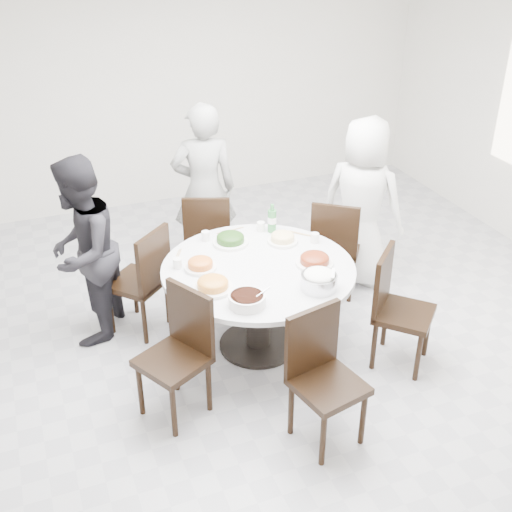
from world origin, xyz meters
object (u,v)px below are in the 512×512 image
object	(u,v)px
dining_table	(258,308)
diner_left	(82,252)
chair_sw	(172,358)
chair_ne	(336,245)
beverage_bottle	(272,218)
soup_bowl	(247,300)
diner_right	(362,203)
chair_s	(329,383)
rice_bowl	(319,282)
chair_nw	(137,280)
diner_middle	(204,190)
chair_n	(209,237)
chair_se	(405,311)

from	to	relation	value
dining_table	diner_left	size ratio (longest dim) A/B	0.96
diner_left	chair_sw	bearing A→B (deg)	46.08
chair_ne	beverage_bottle	bearing A→B (deg)	39.80
chair_ne	soup_bowl	bearing A→B (deg)	75.49
chair_sw	diner_right	distance (m)	2.44
chair_s	rice_bowl	world-z (taller)	chair_s
chair_ne	chair_nw	xyz separation A→B (m)	(-1.82, 0.05, 0.00)
chair_sw	diner_middle	size ratio (longest dim) A/B	0.57
diner_left	soup_bowl	size ratio (longest dim) A/B	5.98
chair_ne	chair_n	world-z (taller)	same
chair_s	diner_middle	world-z (taller)	diner_middle
chair_n	chair_sw	distance (m)	1.82
chair_s	chair_se	xyz separation A→B (m)	(0.92, 0.53, 0.00)
diner_middle	dining_table	bearing A→B (deg)	100.57
dining_table	chair_s	bearing A→B (deg)	-87.53
chair_s	diner_right	xyz separation A→B (m)	(1.23, 1.79, 0.33)
chair_se	diner_middle	distance (m)	2.25
chair_s	beverage_bottle	world-z (taller)	beverage_bottle
chair_nw	beverage_bottle	size ratio (longest dim) A/B	3.76
chair_sw	rice_bowl	world-z (taller)	chair_sw
chair_sw	soup_bowl	xyz separation A→B (m)	(0.56, 0.05, 0.32)
chair_s	beverage_bottle	bearing A→B (deg)	67.68
chair_s	diner_right	bearing A→B (deg)	42.80
chair_ne	rice_bowl	world-z (taller)	chair_ne
chair_n	chair_se	xyz separation A→B (m)	(1.02, -1.73, 0.00)
chair_nw	diner_middle	distance (m)	1.21
rice_bowl	beverage_bottle	bearing A→B (deg)	87.90
chair_nw	beverage_bottle	xyz separation A→B (m)	(1.17, -0.09, 0.40)
chair_nw	diner_left	xyz separation A→B (m)	(-0.40, 0.06, 0.31)
chair_n	diner_middle	bearing A→B (deg)	-80.27
soup_bowl	rice_bowl	bearing A→B (deg)	1.42
diner_middle	chair_n	bearing A→B (deg)	89.43
chair_ne	diner_left	xyz separation A→B (m)	(-2.22, 0.11, 0.31)
rice_bowl	diner_middle	bearing A→B (deg)	98.88
chair_sw	diner_left	distance (m)	1.29
chair_n	chair_sw	world-z (taller)	same
chair_sw	diner_left	bearing A→B (deg)	170.51
diner_middle	rice_bowl	distance (m)	1.88
chair_n	beverage_bottle	distance (m)	0.83
soup_bowl	chair_nw	bearing A→B (deg)	117.98
chair_nw	rice_bowl	distance (m)	1.59
diner_middle	chair_ne	bearing A→B (deg)	149.97
dining_table	rice_bowl	distance (m)	0.69
dining_table	chair_s	xyz separation A→B (m)	(0.05, -1.13, 0.10)
chair_sw	diner_right	xyz separation A→B (m)	(2.11, 1.17, 0.33)
diner_middle	diner_left	world-z (taller)	diner_middle
chair_nw	diner_right	world-z (taller)	diner_right
dining_table	diner_left	bearing A→B (deg)	151.52
chair_n	chair_nw	world-z (taller)	same
chair_ne	diner_right	bearing A→B (deg)	-125.24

